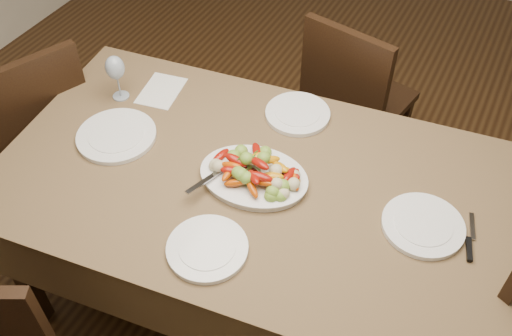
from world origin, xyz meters
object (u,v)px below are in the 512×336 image
object	(u,v)px
chair_far	(360,99)
serving_platter	(254,178)
plate_left	(117,136)
wine_glass	(117,76)
plate_far	(298,114)
dining_table	(256,244)
plate_near	(207,249)
plate_right	(423,225)
chair_left	(36,128)

from	to	relation	value
chair_far	serving_platter	size ratio (longest dim) A/B	2.56
plate_left	wine_glass	xyz separation A→B (m)	(-0.13, 0.20, 0.09)
plate_far	wine_glass	distance (m)	0.72
dining_table	plate_left	distance (m)	0.69
plate_near	plate_right	bearing A→B (deg)	34.81
plate_left	wine_glass	size ratio (longest dim) A/B	1.45
dining_table	plate_far	xyz separation A→B (m)	(-0.01, 0.38, 0.39)
chair_left	plate_left	distance (m)	0.67
chair_left	serving_platter	size ratio (longest dim) A/B	2.56
chair_left	plate_right	size ratio (longest dim) A/B	3.56
plate_far	plate_near	bearing A→B (deg)	-88.90
chair_left	plate_right	distance (m)	1.76
chair_left	dining_table	bearing A→B (deg)	110.50
dining_table	plate_left	size ratio (longest dim) A/B	6.20
plate_left	plate_far	bearing A→B (deg)	37.63
plate_far	plate_near	xyz separation A→B (m)	(0.01, -0.71, 0.00)
chair_far	wine_glass	world-z (taller)	wine_glass
dining_table	plate_right	distance (m)	0.70
chair_far	chair_left	distance (m)	1.51
plate_left	plate_near	distance (m)	0.63
dining_table	chair_left	xyz separation A→B (m)	(-1.16, 0.05, 0.10)
chair_far	serving_platter	distance (m)	0.98
wine_glass	plate_right	bearing A→B (deg)	-4.09
chair_far	plate_near	distance (m)	1.29
chair_far	plate_near	xyz separation A→B (m)	(-0.08, -1.26, 0.29)
serving_platter	plate_right	bearing A→B (deg)	6.82
plate_right	wine_glass	world-z (taller)	wine_glass
dining_table	serving_platter	distance (m)	0.39
wine_glass	dining_table	bearing A→B (deg)	-12.63
chair_left	plate_near	size ratio (longest dim) A/B	3.69
plate_far	plate_near	distance (m)	0.71
plate_right	plate_left	bearing A→B (deg)	-174.35
plate_far	wine_glass	world-z (taller)	wine_glass
plate_left	plate_near	world-z (taller)	same
dining_table	plate_far	size ratio (longest dim) A/B	7.30
serving_platter	dining_table	bearing A→B (deg)	35.72
plate_left	plate_near	size ratio (longest dim) A/B	1.15
plate_near	wine_glass	bearing A→B (deg)	144.89
chair_far	plate_right	bearing A→B (deg)	130.94
plate_left	plate_near	xyz separation A→B (m)	(0.56, -0.29, 0.00)
plate_near	wine_glass	xyz separation A→B (m)	(-0.70, 0.49, 0.09)
chair_left	serving_platter	bearing A→B (deg)	110.26
plate_right	wine_glass	distance (m)	1.28
plate_left	wine_glass	bearing A→B (deg)	122.84
plate_near	plate_far	bearing A→B (deg)	91.10
chair_left	plate_left	bearing A→B (deg)	103.47
dining_table	plate_near	world-z (taller)	plate_near
chair_left	plate_far	xyz separation A→B (m)	(1.15, 0.32, 0.29)
chair_far	wine_glass	size ratio (longest dim) A/B	4.64
serving_platter	wine_glass	distance (m)	0.71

